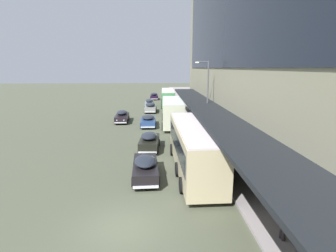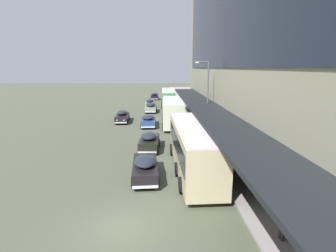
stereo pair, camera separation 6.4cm
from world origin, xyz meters
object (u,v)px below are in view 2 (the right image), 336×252
at_px(transit_bus_kerbside_front, 168,97).
at_px(street_lamp, 206,94).
at_px(sedan_trailing_mid, 155,96).
at_px(transit_bus_kerbside_rear, 173,111).
at_px(sedan_second_near, 145,167).
at_px(sedan_oncoming_front, 151,107).
at_px(pedestrian_at_kerb, 283,218).
at_px(transit_bus_kerbside_far, 193,145).
at_px(sedan_trailing_near, 149,141).
at_px(sedan_second_mid, 148,120).
at_px(sedan_lead_near, 150,103).
at_px(sedan_far_back, 122,116).

height_order(transit_bus_kerbside_front, street_lamp, street_lamp).
bearing_deg(sedan_trailing_mid, transit_bus_kerbside_rear, -84.51).
xyz_separation_m(sedan_trailing_mid, sedan_second_near, (-0.03, -45.76, -0.02)).
bearing_deg(sedan_oncoming_front, pedestrian_at_kerb, -79.19).
height_order(sedan_oncoming_front, street_lamp, street_lamp).
height_order(transit_bus_kerbside_far, sedan_trailing_near, transit_bus_kerbside_far).
distance_m(sedan_oncoming_front, pedestrian_at_kerb, 35.21).
xyz_separation_m(transit_bus_kerbside_far, pedestrian_at_kerb, (2.82, -8.18, -0.79)).
relative_size(sedan_oncoming_front, street_lamp, 0.56).
distance_m(sedan_trailing_mid, pedestrian_at_kerb, 53.19).
height_order(transit_bus_kerbside_front, sedan_trailing_mid, transit_bus_kerbside_front).
xyz_separation_m(sedan_second_mid, street_lamp, (6.47, -5.51, 3.99)).
relative_size(sedan_oncoming_front, sedan_trailing_near, 1.03).
bearing_deg(sedan_lead_near, sedan_second_mid, -88.80).
height_order(transit_bus_kerbside_far, pedestrian_at_kerb, transit_bus_kerbside_far).
relative_size(sedan_second_mid, sedan_trailing_near, 1.12).
relative_size(sedan_trailing_near, sedan_far_back, 0.92).
distance_m(transit_bus_kerbside_rear, sedan_second_mid, 3.44).
relative_size(transit_bus_kerbside_front, sedan_lead_near, 2.34).
height_order(transit_bus_kerbside_rear, sedan_second_near, transit_bus_kerbside_rear).
relative_size(transit_bus_kerbside_front, transit_bus_kerbside_rear, 1.16).
height_order(transit_bus_kerbside_far, sedan_trailing_mid, transit_bus_kerbside_far).
xyz_separation_m(transit_bus_kerbside_far, sedan_oncoming_front, (-3.78, 26.40, -1.17)).
relative_size(transit_bus_kerbside_far, sedan_trailing_mid, 2.57).
distance_m(sedan_trailing_near, sedan_far_back, 13.51).
bearing_deg(sedan_lead_near, sedan_second_near, -88.72).
xyz_separation_m(sedan_oncoming_front, sedan_trailing_near, (0.43, -21.05, 0.01)).
bearing_deg(sedan_far_back, transit_bus_kerbside_far, -67.47).
bearing_deg(pedestrian_at_kerb, transit_bus_kerbside_front, 94.60).
relative_size(transit_bus_kerbside_far, sedan_far_back, 2.34).
bearing_deg(sedan_oncoming_front, sedan_trailing_near, -88.82).
height_order(sedan_second_mid, sedan_far_back, sedan_far_back).
relative_size(sedan_far_back, street_lamp, 0.59).
bearing_deg(sedan_trailing_mid, street_lamp, -80.13).
height_order(sedan_second_mid, pedestrian_at_kerb, pedestrian_at_kerb).
xyz_separation_m(sedan_far_back, sedan_trailing_mid, (4.16, 26.44, 0.00)).
bearing_deg(transit_bus_kerbside_rear, sedan_second_near, -99.38).
bearing_deg(sedan_far_back, sedan_oncoming_front, 65.36).
height_order(sedan_lead_near, sedan_second_mid, sedan_lead_near).
height_order(sedan_lead_near, sedan_far_back, sedan_far_back).
bearing_deg(street_lamp, transit_bus_kerbside_far, -105.07).
bearing_deg(sedan_far_back, transit_bus_kerbside_rear, -18.86).
bearing_deg(sedan_second_mid, sedan_oncoming_front, 89.83).
bearing_deg(transit_bus_kerbside_far, street_lamp, 74.93).
bearing_deg(pedestrian_at_kerb, transit_bus_kerbside_rear, 98.16).
bearing_deg(pedestrian_at_kerb, sedan_trailing_mid, 96.71).
distance_m(sedan_lead_near, street_lamp, 24.33).
bearing_deg(transit_bus_kerbside_front, sedan_trailing_mid, 104.46).
height_order(sedan_trailing_mid, pedestrian_at_kerb, pedestrian_at_kerb).
distance_m(transit_bus_kerbside_rear, sedan_lead_near, 17.46).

